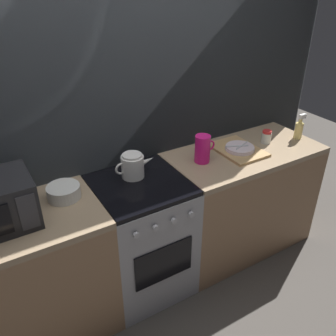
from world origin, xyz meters
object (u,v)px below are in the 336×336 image
pitcher (203,149)px  spice_jar (266,137)px  mixing_bowl (64,192)px  dish_pile (238,149)px  stove_unit (142,237)px  spray_bottle (299,129)px  kettle (133,166)px

pitcher → spice_jar: (0.61, -0.01, -0.05)m
mixing_bowl → dish_pile: size_ratio=0.50×
stove_unit → spray_bottle: (1.41, -0.05, 0.53)m
kettle → spray_bottle: (1.41, -0.15, -0.00)m
kettle → pitcher: 0.52m
stove_unit → spice_jar: 1.23m
pitcher → dish_pile: 0.34m
kettle → spray_bottle: 1.41m
dish_pile → spray_bottle: 0.57m
kettle → dish_pile: size_ratio=0.71×
pitcher → spice_jar: 0.61m
kettle → dish_pile: kettle is taller
kettle → mixing_bowl: (-0.47, -0.01, -0.04)m
kettle → spice_jar: (1.12, -0.08, -0.03)m
stove_unit → pitcher: bearing=3.8°
dish_pile → spice_jar: size_ratio=3.81×
pitcher → spray_bottle: (0.89, -0.08, -0.02)m
spice_jar → spray_bottle: 0.29m
dish_pile → spice_jar: bearing=0.6°
pitcher → kettle: bearing=172.7°
mixing_bowl → dish_pile: 1.31m
mixing_bowl → pitcher: pitcher is taller
stove_unit → kettle: kettle is taller
dish_pile → kettle: bearing=174.6°
kettle → dish_pile: (0.84, -0.08, -0.06)m
mixing_bowl → dish_pile: bearing=-3.1°
kettle → spray_bottle: spray_bottle is taller
dish_pile → spray_bottle: (0.57, -0.07, 0.06)m
kettle → spray_bottle: size_ratio=1.40×
mixing_bowl → spray_bottle: size_ratio=0.99×
stove_unit → spice_jar: (1.13, 0.02, 0.50)m
spice_jar → spray_bottle: spray_bottle is taller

